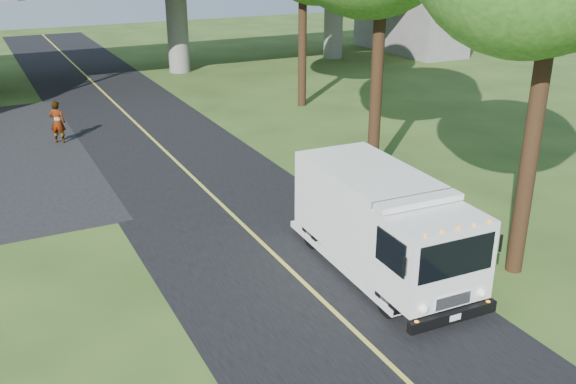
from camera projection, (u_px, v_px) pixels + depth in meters
ground at (365, 342)px, 14.49m from camera, size 120.00×120.00×0.00m
road at (210, 194)px, 22.78m from camera, size 7.00×90.00×0.02m
lane_line at (210, 194)px, 22.77m from camera, size 0.12×90.00×0.01m
overpass at (82, 6)px, 39.34m from camera, size 54.00×10.00×7.30m
step_van at (382, 222)px, 17.03m from camera, size 2.61×6.55×2.72m
pedestrian at (58, 122)px, 28.15m from camera, size 0.83×0.74×1.90m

